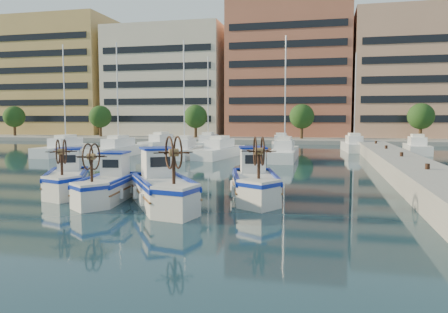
# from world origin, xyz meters

# --- Properties ---
(ground) EXTENTS (300.00, 300.00, 0.00)m
(ground) POSITION_xyz_m (0.00, 0.00, 0.00)
(ground) COLOR #1A3444
(ground) RESTS_ON ground
(quay) EXTENTS (3.00, 60.00, 1.20)m
(quay) POSITION_xyz_m (13.00, 8.00, 0.60)
(quay) COLOR gray
(quay) RESTS_ON ground
(waterfront) EXTENTS (180.00, 40.00, 25.60)m
(waterfront) POSITION_xyz_m (9.23, 65.04, 11.10)
(waterfront) COLOR gray
(waterfront) RESTS_ON ground
(yacht_marina) EXTENTS (38.95, 21.20, 11.50)m
(yacht_marina) POSITION_xyz_m (-2.83, 27.88, 0.53)
(yacht_marina) COLOR white
(yacht_marina) RESTS_ON ground
(fishing_boat_a) EXTENTS (3.65, 4.79, 2.89)m
(fishing_boat_a) POSITION_xyz_m (-5.36, 1.51, 0.80)
(fishing_boat_a) COLOR silver
(fishing_boat_a) RESTS_ON ground
(fishing_boat_b) EXTENTS (2.40, 4.62, 2.81)m
(fishing_boat_b) POSITION_xyz_m (-2.32, 0.16, 0.77)
(fishing_boat_b) COLOR silver
(fishing_boat_b) RESTS_ON ground
(fishing_boat_c) EXTENTS (4.39, 5.23, 3.19)m
(fishing_boat_c) POSITION_xyz_m (0.75, -0.66, 0.88)
(fishing_boat_c) COLOR silver
(fishing_boat_c) RESTS_ON ground
(fishing_boat_d) EXTENTS (3.08, 5.10, 3.09)m
(fishing_boat_d) POSITION_xyz_m (4.42, 2.11, 0.85)
(fishing_boat_d) COLOR silver
(fishing_boat_d) RESTS_ON ground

